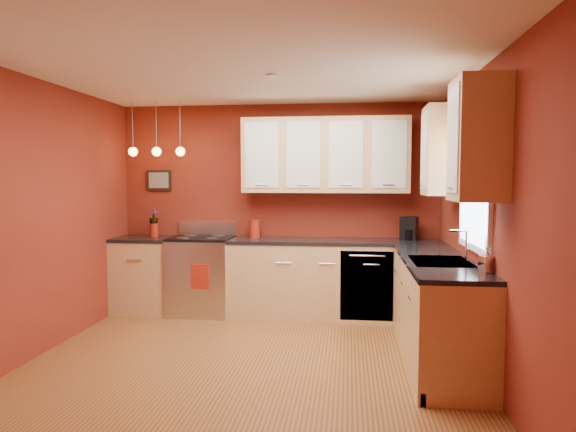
# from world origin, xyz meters

# --- Properties ---
(floor) EXTENTS (4.20, 4.20, 0.00)m
(floor) POSITION_xyz_m (0.00, 0.00, 0.00)
(floor) COLOR #995F2C
(floor) RESTS_ON ground
(ceiling) EXTENTS (4.00, 4.20, 0.02)m
(ceiling) POSITION_xyz_m (0.00, 0.00, 2.60)
(ceiling) COLOR silver
(ceiling) RESTS_ON wall_back
(wall_back) EXTENTS (4.00, 0.02, 2.60)m
(wall_back) POSITION_xyz_m (0.00, 2.10, 1.30)
(wall_back) COLOR maroon
(wall_back) RESTS_ON floor
(wall_front) EXTENTS (4.00, 0.02, 2.60)m
(wall_front) POSITION_xyz_m (0.00, -2.10, 1.30)
(wall_front) COLOR maroon
(wall_front) RESTS_ON floor
(wall_left) EXTENTS (0.02, 4.20, 2.60)m
(wall_left) POSITION_xyz_m (-2.00, 0.00, 1.30)
(wall_left) COLOR maroon
(wall_left) RESTS_ON floor
(wall_right) EXTENTS (0.02, 4.20, 2.60)m
(wall_right) POSITION_xyz_m (2.00, 0.00, 1.30)
(wall_right) COLOR maroon
(wall_right) RESTS_ON floor
(base_cabinets_back_left) EXTENTS (0.70, 0.60, 0.90)m
(base_cabinets_back_left) POSITION_xyz_m (-1.65, 1.80, 0.45)
(base_cabinets_back_left) COLOR tan
(base_cabinets_back_left) RESTS_ON floor
(base_cabinets_back_right) EXTENTS (2.54, 0.60, 0.90)m
(base_cabinets_back_right) POSITION_xyz_m (0.73, 1.80, 0.45)
(base_cabinets_back_right) COLOR tan
(base_cabinets_back_right) RESTS_ON floor
(base_cabinets_right) EXTENTS (0.60, 2.10, 0.90)m
(base_cabinets_right) POSITION_xyz_m (1.70, 0.45, 0.45)
(base_cabinets_right) COLOR tan
(base_cabinets_right) RESTS_ON floor
(counter_back_left) EXTENTS (0.70, 0.62, 0.04)m
(counter_back_left) POSITION_xyz_m (-1.65, 1.80, 0.92)
(counter_back_left) COLOR black
(counter_back_left) RESTS_ON base_cabinets_back_left
(counter_back_right) EXTENTS (2.54, 0.62, 0.04)m
(counter_back_right) POSITION_xyz_m (0.73, 1.80, 0.92)
(counter_back_right) COLOR black
(counter_back_right) RESTS_ON base_cabinets_back_right
(counter_right) EXTENTS (0.62, 2.10, 0.04)m
(counter_right) POSITION_xyz_m (1.70, 0.45, 0.92)
(counter_right) COLOR black
(counter_right) RESTS_ON base_cabinets_right
(gas_range) EXTENTS (0.76, 0.64, 1.11)m
(gas_range) POSITION_xyz_m (-0.92, 1.80, 0.48)
(gas_range) COLOR #BABBBF
(gas_range) RESTS_ON floor
(dishwasher_front) EXTENTS (0.60, 0.02, 0.80)m
(dishwasher_front) POSITION_xyz_m (1.10, 1.51, 0.45)
(dishwasher_front) COLOR #BABBBF
(dishwasher_front) RESTS_ON base_cabinets_back_right
(sink) EXTENTS (0.50, 0.70, 0.33)m
(sink) POSITION_xyz_m (1.70, 0.30, 0.92)
(sink) COLOR gray
(sink) RESTS_ON counter_right
(window) EXTENTS (0.06, 1.02, 1.22)m
(window) POSITION_xyz_m (1.97, 0.30, 1.69)
(window) COLOR white
(window) RESTS_ON wall_right
(upper_cabinets_back) EXTENTS (2.00, 0.35, 0.90)m
(upper_cabinets_back) POSITION_xyz_m (0.60, 1.93, 1.95)
(upper_cabinets_back) COLOR tan
(upper_cabinets_back) RESTS_ON wall_back
(upper_cabinets_right) EXTENTS (0.35, 1.95, 0.90)m
(upper_cabinets_right) POSITION_xyz_m (1.82, 0.32, 1.95)
(upper_cabinets_right) COLOR tan
(upper_cabinets_right) RESTS_ON wall_right
(wall_picture) EXTENTS (0.32, 0.03, 0.26)m
(wall_picture) POSITION_xyz_m (-1.55, 2.08, 1.65)
(wall_picture) COLOR black
(wall_picture) RESTS_ON wall_back
(pendant_lights) EXTENTS (0.71, 0.11, 0.66)m
(pendant_lights) POSITION_xyz_m (-1.45, 1.75, 2.01)
(pendant_lights) COLOR gray
(pendant_lights) RESTS_ON ceiling
(red_canister) EXTENTS (0.15, 0.15, 0.22)m
(red_canister) POSITION_xyz_m (-0.27, 1.93, 1.05)
(red_canister) COLOR maroon
(red_canister) RESTS_ON counter_back_right
(red_vase) EXTENTS (0.11, 0.11, 0.17)m
(red_vase) POSITION_xyz_m (-1.54, 1.86, 1.02)
(red_vase) COLOR maroon
(red_vase) RESTS_ON counter_back_left
(flowers) EXTENTS (0.15, 0.15, 0.21)m
(flowers) POSITION_xyz_m (-1.54, 1.86, 1.19)
(flowers) COLOR maroon
(flowers) RESTS_ON red_vase
(coffee_maker) EXTENTS (0.23, 0.23, 0.28)m
(coffee_maker) POSITION_xyz_m (1.61, 1.89, 1.07)
(coffee_maker) COLOR black
(coffee_maker) RESTS_ON counter_back_right
(soap_pump) EXTENTS (0.12, 0.12, 0.20)m
(soap_pump) POSITION_xyz_m (1.95, -0.25, 1.04)
(soap_pump) COLOR white
(soap_pump) RESTS_ON counter_right
(dish_towel) EXTENTS (0.22, 0.01, 0.30)m
(dish_towel) POSITION_xyz_m (-0.84, 1.47, 0.52)
(dish_towel) COLOR maroon
(dish_towel) RESTS_ON gas_range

